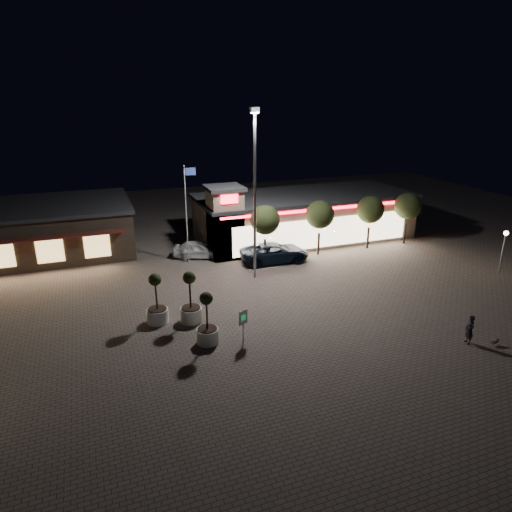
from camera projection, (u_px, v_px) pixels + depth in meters
name	position (u px, v px, depth m)	size (l,w,h in m)	color
ground	(270.00, 329.00, 27.08)	(90.00, 90.00, 0.00)	#61564E
retail_building	(300.00, 216.00, 43.43)	(20.40, 8.40, 6.10)	tan
restaurant_building	(33.00, 229.00, 39.35)	(16.40, 11.00, 4.30)	#382D23
floodlight_pole	(255.00, 186.00, 32.44)	(0.60, 0.40, 12.38)	gray
flagpole	(187.00, 206.00, 36.33)	(0.95, 0.10, 8.00)	white
lamp_post_east	(504.00, 244.00, 34.62)	(0.36, 0.36, 3.48)	gray
string_tree_a	(265.00, 220.00, 36.91)	(2.42, 2.42, 4.79)	#332319
string_tree_b	(320.00, 215.00, 38.56)	(2.42, 2.42, 4.79)	#332319
string_tree_c	(370.00, 210.00, 40.21)	(2.42, 2.42, 4.79)	#332319
string_tree_d	(408.00, 206.00, 41.53)	(2.42, 2.42, 4.79)	#332319
pickup_truck	(275.00, 252.00, 37.83)	(2.64, 5.72, 1.59)	black
white_sedan	(199.00, 249.00, 38.74)	(1.75, 4.34, 1.48)	silver
pedestrian	(470.00, 330.00, 25.32)	(0.62, 0.41, 1.70)	black
dog	(495.00, 341.00, 25.30)	(0.52, 0.25, 0.28)	#59514C
planter_left	(157.00, 307.00, 27.62)	(1.31, 1.31, 3.21)	silver
planter_mid	(207.00, 327.00, 25.37)	(1.25, 1.25, 3.08)	silver
planter_right	(191.00, 306.00, 27.73)	(1.34, 1.34, 3.29)	silver
valet_sign	(243.00, 320.00, 25.34)	(0.60, 0.32, 1.93)	gray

